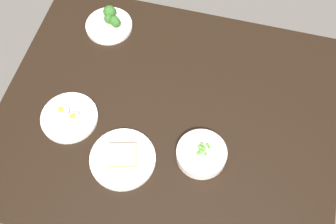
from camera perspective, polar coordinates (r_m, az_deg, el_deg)
The scene contains 5 objects.
dining_table at distance 145.98cm, azimuth -0.00°, elevation -0.77°, with size 114.46×94.87×4.00cm, color black.
plate_sandwich at distance 136.54cm, azimuth -6.09°, elevation -6.17°, with size 21.08×21.08×4.80cm.
plate_broccoli at distance 165.96cm, azimuth -7.80°, elevation 11.71°, with size 17.66×17.66×8.03cm.
bowl_peas at distance 135.96cm, azimuth 4.50°, elevation -5.57°, with size 16.20×16.20×5.21cm.
plate_eggs at distance 146.27cm, azimuth -13.11°, elevation -0.62°, with size 19.16×19.16×5.09cm.
Camera 1 is at (-17.43, 67.26, 130.38)cm, focal length 45.59 mm.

